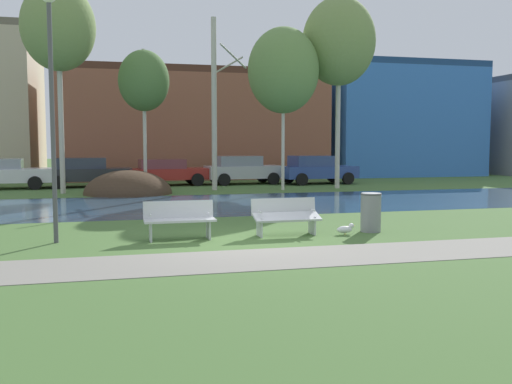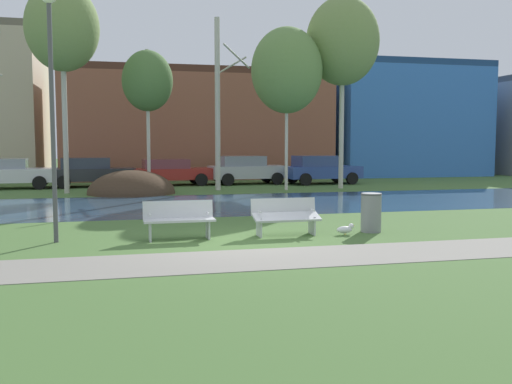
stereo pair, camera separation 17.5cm
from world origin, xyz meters
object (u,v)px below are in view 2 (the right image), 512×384
(bench_left, at_px, (179,219))
(bench_right, at_px, (285,215))
(parked_van_nearest_white, at_px, (5,173))
(parked_suv_fifth_blue, at_px, (320,169))
(seagull, at_px, (345,229))
(streetlamp, at_px, (51,76))
(parked_sedan_second_dark, at_px, (91,171))
(trash_bin, at_px, (371,212))
(parked_wagon_fourth_silver, at_px, (246,169))
(parked_hatch_third_red, at_px, (171,171))

(bench_left, distance_m, bench_right, 2.52)
(parked_van_nearest_white, bearing_deg, parked_suv_fifth_blue, -1.50)
(seagull, height_order, streetlamp, streetlamp)
(seagull, height_order, parked_sedan_second_dark, parked_sedan_second_dark)
(bench_left, bearing_deg, trash_bin, -0.16)
(bench_left, distance_m, parked_wagon_fourth_silver, 17.24)
(trash_bin, xyz_separation_m, parked_wagon_fourth_silver, (0.49, 16.45, 0.29))
(seagull, relative_size, parked_wagon_fourth_silver, 0.11)
(bench_right, distance_m, trash_bin, 2.19)
(bench_left, bearing_deg, parked_suv_fifth_blue, 59.95)
(streetlamp, height_order, parked_van_nearest_white, streetlamp)
(parked_wagon_fourth_silver, bearing_deg, parked_sedan_second_dark, -179.93)
(bench_left, height_order, parked_wagon_fourth_silver, parked_wagon_fourth_silver)
(trash_bin, bearing_deg, parked_sedan_second_dark, 114.46)
(trash_bin, distance_m, parked_sedan_second_dark, 18.06)
(seagull, xyz_separation_m, parked_van_nearest_white, (-10.62, 16.38, 0.64))
(parked_hatch_third_red, bearing_deg, bench_left, -94.15)
(streetlamp, xyz_separation_m, parked_sedan_second_dark, (-0.08, 16.18, -2.87))
(bench_left, distance_m, parked_hatch_third_red, 16.55)
(parked_van_nearest_white, distance_m, parked_hatch_third_red, 7.89)
(parked_sedan_second_dark, xyz_separation_m, parked_wagon_fourth_silver, (7.97, 0.01, 0.02))
(parked_suv_fifth_blue, bearing_deg, bench_right, -112.68)
(parked_hatch_third_red, bearing_deg, trash_bin, -77.98)
(bench_right, bearing_deg, trash_bin, -0.33)
(seagull, xyz_separation_m, parked_suv_fifth_blue, (5.14, 15.96, 0.66))
(bench_left, bearing_deg, bench_right, 0.00)
(parked_wagon_fourth_silver, height_order, parked_suv_fifth_blue, parked_suv_fifth_blue)
(trash_bin, height_order, streetlamp, streetlamp)
(bench_left, xyz_separation_m, seagull, (3.93, -0.28, -0.34))
(trash_bin, distance_m, parked_suv_fifth_blue, 16.29)
(bench_right, distance_m, parked_hatch_third_red, 16.56)
(trash_bin, xyz_separation_m, parked_hatch_third_red, (-3.52, 16.51, 0.23))
(bench_left, distance_m, streetlamp, 4.16)
(parked_hatch_third_red, distance_m, parked_suv_fifth_blue, 7.92)
(seagull, height_order, parked_hatch_third_red, parked_hatch_third_red)
(streetlamp, relative_size, parked_sedan_second_dark, 1.29)
(bench_right, xyz_separation_m, seagull, (1.41, -0.28, -0.34))
(bench_left, xyz_separation_m, parked_sedan_second_dark, (-2.77, 16.43, 0.30))
(trash_bin, xyz_separation_m, seagull, (-0.78, -0.26, -0.37))
(bench_right, xyz_separation_m, parked_hatch_third_red, (-1.32, 16.50, 0.25))
(trash_bin, relative_size, streetlamp, 0.18)
(bench_right, distance_m, seagull, 1.48)
(parked_hatch_third_red, distance_m, parked_wagon_fourth_silver, 4.00)
(seagull, relative_size, streetlamp, 0.09)
(seagull, bearing_deg, streetlamp, 175.43)
(parked_sedan_second_dark, relative_size, parked_suv_fifth_blue, 1.02)
(parked_hatch_third_red, bearing_deg, streetlamp, -103.44)
(parked_hatch_third_red, relative_size, parked_suv_fifth_blue, 1.01)
(streetlamp, relative_size, parked_wagon_fourth_silver, 1.31)
(bench_left, relative_size, parked_van_nearest_white, 0.34)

